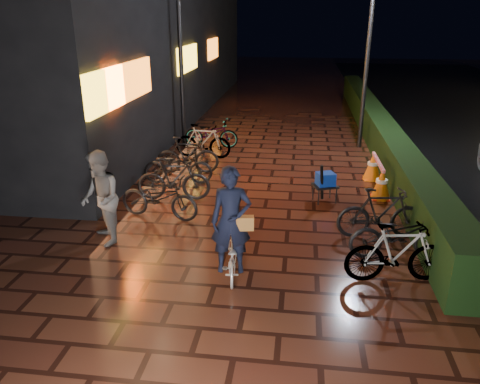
# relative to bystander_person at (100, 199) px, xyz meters

# --- Properties ---
(ground) EXTENTS (80.00, 80.00, 0.00)m
(ground) POSITION_rel_bystander_person_xyz_m (2.93, 0.42, -0.91)
(ground) COLOR #381911
(ground) RESTS_ON ground
(hedge) EXTENTS (0.70, 20.00, 1.00)m
(hedge) POSITION_rel_bystander_person_xyz_m (6.23, 8.42, -0.41)
(hedge) COLOR black
(hedge) RESTS_ON ground
(bystander_person) EXTENTS (1.06, 1.12, 1.82)m
(bystander_person) POSITION_rel_bystander_person_xyz_m (0.00, 0.00, 0.00)
(bystander_person) COLOR #5F5F62
(bystander_person) RESTS_ON ground
(storefront_block) EXTENTS (12.09, 22.00, 9.00)m
(storefront_block) POSITION_rel_bystander_person_xyz_m (-6.57, 11.92, 3.59)
(storefront_block) COLOR black
(storefront_block) RESTS_ON ground
(lamp_post_hedge) EXTENTS (0.47, 0.16, 4.92)m
(lamp_post_hedge) POSITION_rel_bystander_person_xyz_m (5.61, 7.73, 1.80)
(lamp_post_hedge) COLOR black
(lamp_post_hedge) RESTS_ON ground
(lamp_post_sf) EXTENTS (0.51, 0.15, 5.32)m
(lamp_post_sf) POSITION_rel_bystander_person_xyz_m (-0.23, 7.34, 2.02)
(lamp_post_sf) COLOR black
(lamp_post_sf) RESTS_ON ground
(cyclist) EXTENTS (0.73, 1.40, 1.93)m
(cyclist) POSITION_rel_bystander_person_xyz_m (2.61, -0.87, -0.19)
(cyclist) COLOR silver
(cyclist) RESTS_ON ground
(traffic_barrier) EXTENTS (0.49, 1.84, 0.74)m
(traffic_barrier) POSITION_rel_bystander_person_xyz_m (5.61, 3.74, -0.54)
(traffic_barrier) COLOR orange
(traffic_barrier) RESTS_ON ground
(cart_assembly) EXTENTS (0.66, 0.71, 1.02)m
(cart_assembly) POSITION_rel_bystander_person_xyz_m (4.27, 2.66, -0.39)
(cart_assembly) COLOR black
(cart_assembly) RESTS_ON ground
(parked_bikes_storefront) EXTENTS (2.00, 6.55, 1.03)m
(parked_bikes_storefront) POSITION_rel_bystander_person_xyz_m (0.69, 4.03, -0.42)
(parked_bikes_storefront) COLOR black
(parked_bikes_storefront) RESTS_ON ground
(parked_bikes_hedge) EXTENTS (2.00, 2.35, 1.03)m
(parked_bikes_hedge) POSITION_rel_bystander_person_xyz_m (5.36, 0.11, -0.41)
(parked_bikes_hedge) COLOR black
(parked_bikes_hedge) RESTS_ON ground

